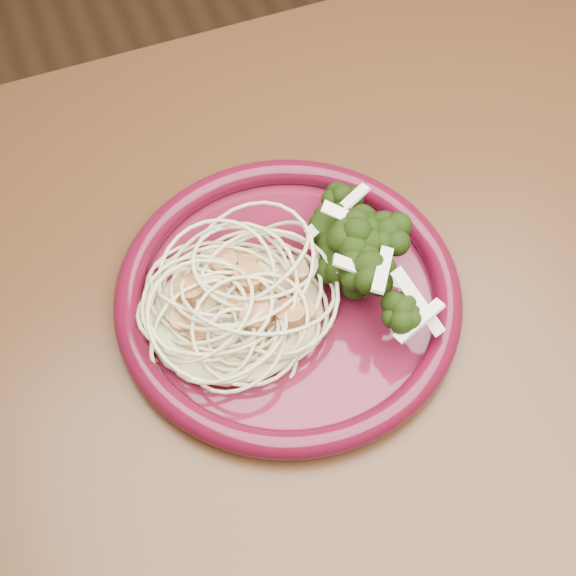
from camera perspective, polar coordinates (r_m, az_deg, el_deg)
The scene contains 6 objects.
dining_table at distance 0.68m, azimuth 2.50°, elevation -10.31°, with size 1.20×0.80×0.75m.
dinner_plate at distance 0.62m, azimuth 0.00°, elevation -0.51°, with size 0.28×0.28×0.02m.
spaghetti_pile at distance 0.60m, azimuth -3.78°, elevation -1.41°, with size 0.14×0.12×0.03m, color beige.
scallop_cluster at distance 0.57m, azimuth -3.97°, elevation 0.37°, with size 0.11×0.11×0.04m, color #AF7542, non-canonical shape.
broccoli_pile at distance 0.62m, azimuth 4.51°, elevation 2.28°, with size 0.09×0.14×0.05m, color black.
onion_garnish at distance 0.59m, azimuth 4.70°, elevation 3.99°, with size 0.06×0.09×0.05m, color white, non-canonical shape.
Camera 1 is at (-0.12, -0.23, 1.28)m, focal length 50.00 mm.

